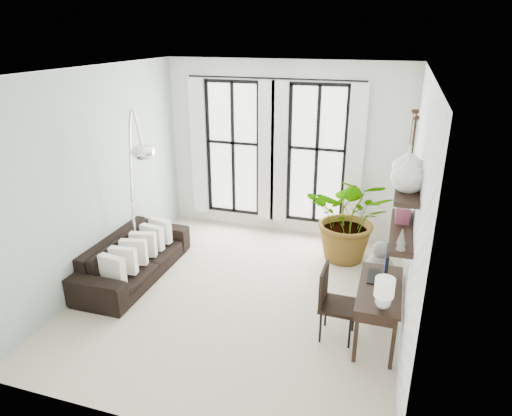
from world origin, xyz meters
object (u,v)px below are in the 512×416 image
at_px(sofa, 134,257).
at_px(plant, 351,217).
at_px(desk, 379,292).
at_px(arc_lamp, 136,162).
at_px(desk_chair, 332,298).
at_px(buddha, 378,273).

xyz_separation_m(sofa, plant, (3.15, 1.60, 0.44)).
bearing_deg(sofa, desk, -97.94).
xyz_separation_m(plant, arc_lamp, (-3.04, -1.46, 1.08)).
relative_size(sofa, plant, 1.46).
bearing_deg(desk_chair, desk, 9.92).
bearing_deg(desk_chair, sofa, 170.77).
bearing_deg(arc_lamp, sofa, -127.97).
xyz_separation_m(desk, arc_lamp, (-3.64, 0.65, 1.16)).
relative_size(sofa, arc_lamp, 0.85).
relative_size(sofa, desk_chair, 2.36).
height_order(sofa, desk_chair, desk_chair).
xyz_separation_m(sofa, buddha, (3.70, 0.56, 0.04)).
relative_size(desk, desk_chair, 1.28).
relative_size(desk, buddha, 1.40).
bearing_deg(desk_chair, plant, 92.25).
bearing_deg(buddha, desk, -87.47).
bearing_deg(desk_chair, buddha, 67.21).
distance_m(sofa, plant, 3.56).
distance_m(plant, arc_lamp, 3.54).
relative_size(plant, desk_chair, 1.61).
xyz_separation_m(plant, desk_chair, (0.04, -2.19, -0.23)).
xyz_separation_m(plant, desk, (0.60, -2.10, -0.08)).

